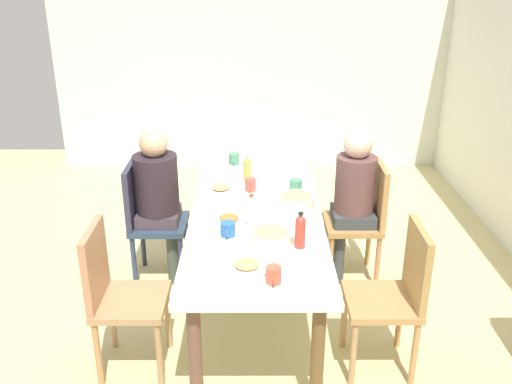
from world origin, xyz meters
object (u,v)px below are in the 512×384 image
object	(u,v)px
chair_0	(148,215)
plate_0	(229,219)
bowl_1	(296,201)
bottle_2	(252,214)
plate_1	(221,189)
dining_table	(256,226)
chair_1	(364,215)
cup_1	(234,159)
bottle_0	(247,169)
plate_2	(247,266)
bottle_1	(300,231)
cup_4	(274,275)
chair_2	(396,291)
bowl_0	(271,236)
cup_0	(228,229)
cup_3	(250,185)
person_0	(159,191)
chair_3	(116,291)
person_1	(353,193)
cup_2	(296,186)

from	to	relation	value
chair_0	plate_0	distance (m)	0.91
bowl_1	bottle_2	bearing A→B (deg)	-43.40
chair_0	plate_1	bearing A→B (deg)	77.01
dining_table	chair_1	world-z (taller)	chair_1
dining_table	cup_1	distance (m)	0.96
chair_0	bottle_0	world-z (taller)	bottle_0
dining_table	plate_2	bearing A→B (deg)	-4.24
chair_0	plate_0	xyz separation A→B (m)	(0.61, 0.62, 0.26)
bottle_2	bowl_1	bearing A→B (deg)	136.60
cup_1	bottle_0	xyz separation A→B (m)	(0.35, 0.11, 0.05)
bottle_1	bottle_2	distance (m)	0.34
cup_4	chair_2	bearing A→B (deg)	113.65
plate_0	bottle_2	world-z (taller)	bottle_2
plate_1	bowl_0	bearing A→B (deg)	23.21
plate_0	plate_1	size ratio (longest dim) A/B	0.99
plate_2	cup_0	xyz separation A→B (m)	(-0.37, -0.11, 0.03)
dining_table	cup_0	xyz separation A→B (m)	(0.30, -0.16, 0.13)
cup_3	bottle_0	xyz separation A→B (m)	(-0.20, -0.03, 0.04)
plate_0	bowl_0	bearing A→B (deg)	42.21
chair_2	plate_2	size ratio (longest dim) A/B	3.76
chair_1	bowl_0	world-z (taller)	chair_1
bottle_1	cup_3	bearing A→B (deg)	-161.23
cup_4	cup_3	bearing A→B (deg)	-174.15
plate_2	bottle_1	bearing A→B (deg)	128.38
person_0	cup_0	distance (m)	0.97
chair_1	bowl_1	size ratio (longest dim) A/B	3.81
chair_0	cup_0	size ratio (longest dim) A/B	7.39
chair_2	cup_4	world-z (taller)	chair_2
bowl_1	cup_1	world-z (taller)	bowl_1
plate_1	cup_1	xyz separation A→B (m)	(-0.56, 0.07, 0.03)
chair_0	bottle_0	xyz separation A→B (m)	(-0.08, 0.73, 0.33)
chair_3	cup_1	bearing A→B (deg)	156.72
cup_0	bottle_0	world-z (taller)	bottle_0
plate_0	bowl_1	distance (m)	0.45
person_1	chair_3	bearing A→B (deg)	-55.85
bottle_1	bowl_0	bearing A→B (deg)	-109.34
plate_0	bottle_1	distance (m)	0.53
cup_4	bottle_1	distance (m)	0.41
chair_1	cup_1	xyz separation A→B (m)	(-0.43, -0.96, 0.28)
plate_0	cup_2	distance (m)	0.66
bowl_0	bottle_1	world-z (taller)	bottle_1
chair_2	plate_0	world-z (taller)	chair_2
bowl_0	bottle_1	size ratio (longest dim) A/B	1.14
dining_table	chair_3	world-z (taller)	chair_3
plate_2	cup_1	world-z (taller)	cup_1
bowl_1	cup_4	bearing A→B (deg)	-10.89
person_1	bowl_1	world-z (taller)	person_1
person_1	chair_3	world-z (taller)	person_1
chair_3	person_0	bearing A→B (deg)	174.84
chair_0	chair_3	bearing A→B (deg)	0.00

